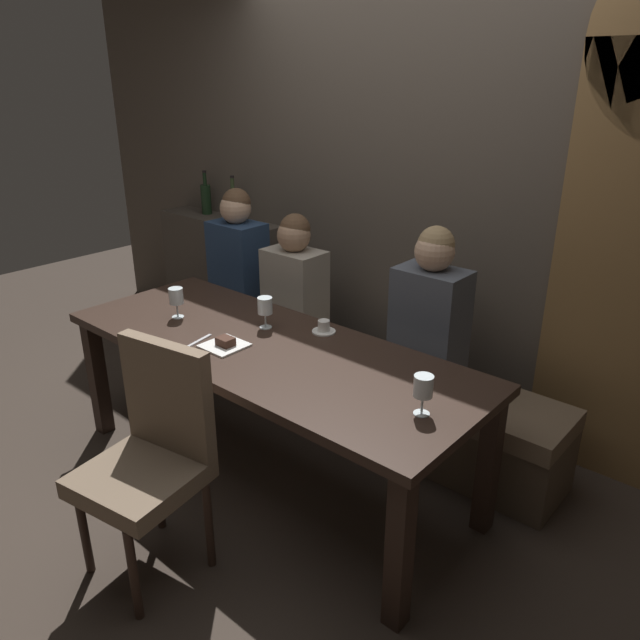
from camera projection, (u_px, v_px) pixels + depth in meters
The scene contains 17 objects.
ground at pixel (271, 472), 3.20m from camera, with size 9.00×9.00×0.00m, color #382D26.
back_wall_tiled at pixel (414, 158), 3.49m from camera, with size 6.00×0.12×3.00m, color brown.
back_counter at pixel (223, 279), 4.69m from camera, with size 1.10×0.28×0.95m, color #494138.
dining_table at pixel (267, 361), 2.96m from camera, with size 2.20×0.84×0.74m.
banquette_bench at pixel (354, 386), 3.61m from camera, with size 2.50×0.44×0.45m.
chair_near_side at pixel (152, 447), 2.44m from camera, with size 0.51×0.51×0.98m.
diner_redhead at pixel (238, 255), 3.98m from camera, with size 0.36×0.24×0.83m.
diner_bearded at pixel (295, 278), 3.67m from camera, with size 0.36×0.24×0.74m.
diner_far_end at pixel (430, 309), 3.11m from camera, with size 0.36×0.24×0.81m.
wine_bottle_dark_red at pixel (206, 198), 4.59m from camera, with size 0.08×0.08×0.33m.
wine_bottle_pale_label at pixel (233, 205), 4.36m from camera, with size 0.08×0.08×0.33m.
wine_glass_near_right at pixel (423, 388), 2.29m from camera, with size 0.08×0.08×0.16m.
wine_glass_far_right at pixel (176, 297), 3.21m from camera, with size 0.08×0.08×0.16m.
wine_glass_end_left at pixel (265, 306), 3.08m from camera, with size 0.08×0.08×0.16m.
espresso_cup at pixel (324, 327), 3.06m from camera, with size 0.12×0.12×0.06m.
dessert_plate at pixel (225, 344), 2.90m from camera, with size 0.19×0.19×0.05m.
fork_on_table at pixel (199, 341), 2.96m from camera, with size 0.02×0.17×0.01m, color silver.
Camera 1 is at (1.94, -1.84, 1.96)m, focal length 34.11 mm.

